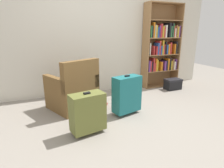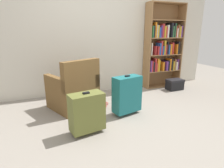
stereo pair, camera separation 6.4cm
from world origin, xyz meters
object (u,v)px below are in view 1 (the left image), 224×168
at_px(bookshelf, 161,47).
at_px(suitcase_teal, 127,94).
at_px(mug, 104,104).
at_px(armchair, 73,91).
at_px(suitcase_olive, 88,112).
at_px(storage_box, 173,84).

relative_size(bookshelf, suitcase_teal, 2.95).
relative_size(mug, suitcase_teal, 0.18).
distance_m(armchair, suitcase_teal, 0.96).
distance_m(suitcase_teal, suitcase_olive, 0.84).
bearing_deg(suitcase_teal, storage_box, 26.38).
height_order(bookshelf, storage_box, bookshelf).
xyz_separation_m(bookshelf, suitcase_olive, (-2.28, -1.56, -0.67)).
xyz_separation_m(mug, suitcase_teal, (0.26, -0.41, 0.30)).
relative_size(bookshelf, storage_box, 5.15).
xyz_separation_m(mug, suitcase_olive, (-0.50, -0.77, 0.26)).
bearing_deg(storage_box, mug, -168.01).
bearing_deg(armchair, mug, -17.03).
bearing_deg(suitcase_teal, armchair, 143.74).
xyz_separation_m(suitcase_teal, suitcase_olive, (-0.76, -0.36, -0.04)).
xyz_separation_m(bookshelf, storage_box, (0.12, -0.39, -0.85)).
bearing_deg(armchair, storage_box, 5.81).
bearing_deg(mug, storage_box, 11.99).
distance_m(armchair, mug, 0.60).
distance_m(bookshelf, armchair, 2.47).
bearing_deg(suitcase_teal, bookshelf, 38.33).
bearing_deg(bookshelf, storage_box, -72.14).
bearing_deg(mug, suitcase_olive, -123.08).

